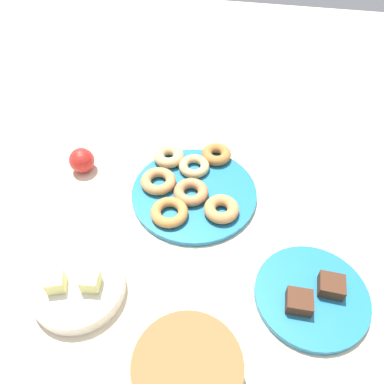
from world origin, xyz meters
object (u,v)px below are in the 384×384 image
at_px(melon_chunk_left, 90,281).
at_px(melon_chunk_right, 55,282).
at_px(donut_1, 191,192).
at_px(donut_5, 216,154).
at_px(cake_plate, 311,296).
at_px(brownie_far, 299,302).
at_px(fruit_bowl, 78,287).
at_px(donut_0, 194,166).
at_px(donut_3, 221,209).
at_px(donut_6, 169,156).
at_px(basket, 188,372).
at_px(brownie_near, 331,286).
at_px(donut_2, 169,212).
at_px(donut_4, 158,181).
at_px(apple, 82,160).
at_px(donut_plate, 194,193).

height_order(melon_chunk_left, melon_chunk_right, same).
bearing_deg(donut_1, melon_chunk_left, 62.90).
distance_m(donut_5, cake_plate, 0.44).
distance_m(brownie_far, fruit_bowl, 0.44).
height_order(donut_0, cake_plate, donut_0).
xyz_separation_m(donut_0, donut_1, (-0.01, 0.09, 0.00)).
relative_size(donut_3, donut_6, 1.03).
bearing_deg(basket, melon_chunk_right, -21.52).
bearing_deg(donut_3, brownie_near, 146.70).
height_order(donut_2, brownie_near, brownie_near).
relative_size(donut_3, basket, 0.44).
relative_size(donut_3, melon_chunk_left, 2.32).
bearing_deg(donut_3, donut_4, -20.51).
height_order(donut_2, donut_4, donut_4).
xyz_separation_m(donut_4, melon_chunk_right, (0.13, 0.33, 0.02)).
distance_m(donut_0, cake_plate, 0.43).
bearing_deg(donut_0, donut_2, 79.65).
xyz_separation_m(donut_2, donut_4, (0.05, -0.09, 0.00)).
xyz_separation_m(melon_chunk_right, apple, (0.09, -0.36, -0.02)).
bearing_deg(donut_6, donut_0, 162.90).
bearing_deg(donut_4, brownie_far, 142.27).
distance_m(donut_3, donut_4, 0.18).
relative_size(donut_0, basket, 0.43).
relative_size(donut_2, fruit_bowl, 0.47).
relative_size(donut_0, donut_5, 1.01).
bearing_deg(basket, apple, -51.58).
distance_m(donut_6, apple, 0.23).
distance_m(donut_0, brownie_near, 0.44).
bearing_deg(donut_2, donut_4, -62.09).
bearing_deg(donut_1, melon_chunk_right, 54.71).
relative_size(donut_plate, basket, 1.67).
distance_m(brownie_near, fruit_bowl, 0.51).
xyz_separation_m(donut_4, brownie_near, (-0.41, 0.22, 0.00)).
relative_size(donut_3, donut_4, 0.94).
bearing_deg(donut_plate, donut_3, 143.10).
bearing_deg(donut_plate, apple, -7.12).
bearing_deg(melon_chunk_left, donut_4, -100.96).
bearing_deg(donut_4, donut_5, -136.51).
relative_size(donut_plate, brownie_far, 6.25).
height_order(donut_1, cake_plate, donut_1).
bearing_deg(donut_5, apple, 14.88).
relative_size(donut_3, melon_chunk_right, 2.32).
bearing_deg(donut_6, donut_4, 86.09).
bearing_deg(brownie_near, fruit_bowl, 9.90).
relative_size(donut_5, brownie_far, 1.58).
xyz_separation_m(cake_plate, brownie_near, (-0.03, -0.02, 0.02)).
bearing_deg(donut_0, brownie_far, 128.38).
height_order(donut_2, apple, apple).
bearing_deg(donut_5, donut_1, 73.62).
relative_size(fruit_bowl, apple, 2.87).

